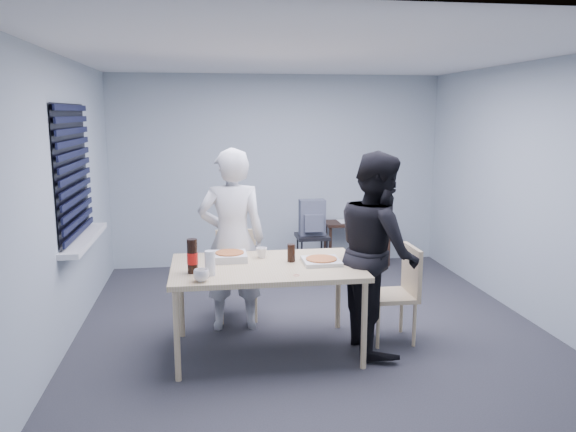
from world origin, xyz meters
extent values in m
plane|color=#2F2F34|center=(0.00, 0.00, 0.00)|extent=(5.00, 5.00, 0.00)
plane|color=white|center=(0.00, 0.00, 2.60)|extent=(5.00, 5.00, 0.00)
plane|color=#A4B1B8|center=(0.00, 2.50, 1.30)|extent=(4.50, 0.00, 4.50)
plane|color=#A4B1B8|center=(0.00, -2.50, 1.30)|extent=(4.50, 0.00, 4.50)
plane|color=#A4B1B8|center=(-2.25, 0.00, 1.30)|extent=(0.00, 5.00, 5.00)
plane|color=#A4B1B8|center=(2.25, 0.00, 1.30)|extent=(0.00, 5.00, 5.00)
plane|color=black|center=(-2.23, 0.40, 1.55)|extent=(0.00, 1.30, 1.30)
cube|color=black|center=(-2.21, 0.40, 1.55)|extent=(0.04, 1.30, 1.25)
cube|color=silver|center=(-2.16, 0.40, 0.89)|extent=(0.18, 1.42, 0.05)
cube|color=beige|center=(-0.49, -0.46, 0.77)|extent=(1.63, 1.03, 0.04)
cylinder|color=beige|center=(-1.24, -0.91, 0.37)|extent=(0.05, 0.05, 0.75)
cylinder|color=beige|center=(-1.24, 0.00, 0.37)|extent=(0.05, 0.05, 0.75)
cylinder|color=beige|center=(0.27, -0.91, 0.37)|extent=(0.05, 0.05, 0.75)
cylinder|color=beige|center=(0.27, 0.00, 0.37)|extent=(0.05, 0.05, 0.75)
cube|color=beige|center=(-0.69, 0.42, 0.43)|extent=(0.42, 0.42, 0.04)
cube|color=beige|center=(-0.69, 0.61, 0.67)|extent=(0.42, 0.04, 0.44)
cylinder|color=beige|center=(-0.86, 0.25, 0.21)|extent=(0.03, 0.03, 0.41)
cylinder|color=beige|center=(-0.86, 0.59, 0.21)|extent=(0.03, 0.03, 0.41)
cylinder|color=beige|center=(-0.52, 0.25, 0.21)|extent=(0.03, 0.03, 0.41)
cylinder|color=beige|center=(-0.52, 0.59, 0.21)|extent=(0.03, 0.03, 0.41)
cube|color=beige|center=(0.67, -0.38, 0.43)|extent=(0.42, 0.42, 0.04)
cube|color=beige|center=(0.86, -0.38, 0.67)|extent=(0.04, 0.42, 0.44)
cylinder|color=beige|center=(0.50, -0.55, 0.21)|extent=(0.03, 0.03, 0.41)
cylinder|color=beige|center=(0.50, -0.21, 0.21)|extent=(0.03, 0.03, 0.41)
cylinder|color=beige|center=(0.84, -0.55, 0.21)|extent=(0.03, 0.03, 0.41)
cylinder|color=beige|center=(0.84, -0.21, 0.21)|extent=(0.03, 0.03, 0.41)
imported|color=silver|center=(-0.75, 0.15, 0.89)|extent=(0.65, 0.42, 1.77)
imported|color=black|center=(0.49, -0.50, 0.89)|extent=(0.47, 0.86, 1.77)
cube|color=#331B14|center=(1.08, 2.28, 0.58)|extent=(0.91, 0.40, 0.04)
cylinder|color=#331B14|center=(0.67, 2.12, 0.28)|extent=(0.04, 0.04, 0.56)
cylinder|color=#331B14|center=(0.67, 2.44, 0.28)|extent=(0.04, 0.04, 0.56)
cylinder|color=#331B14|center=(1.50, 2.12, 0.28)|extent=(0.04, 0.04, 0.56)
cylinder|color=#331B14|center=(1.50, 2.44, 0.28)|extent=(0.04, 0.04, 0.56)
cube|color=black|center=(0.34, 1.75, 0.53)|extent=(0.40, 0.40, 0.04)
cylinder|color=black|center=(0.18, 1.59, 0.26)|extent=(0.04, 0.04, 0.51)
cylinder|color=black|center=(0.18, 1.91, 0.26)|extent=(0.04, 0.04, 0.51)
cylinder|color=black|center=(0.50, 1.59, 0.26)|extent=(0.04, 0.04, 0.51)
cylinder|color=black|center=(0.50, 1.91, 0.26)|extent=(0.04, 0.04, 0.51)
cube|color=slate|center=(0.34, 1.75, 0.78)|extent=(0.32, 0.17, 0.45)
cube|color=slate|center=(0.34, 1.63, 0.73)|extent=(0.24, 0.06, 0.22)
cube|color=silver|center=(-0.79, -0.25, 0.81)|extent=(0.30, 0.30, 0.03)
cube|color=silver|center=(-0.79, -0.25, 0.84)|extent=(0.30, 0.30, 0.03)
cylinder|color=#CC7F38|center=(-0.79, -0.25, 0.86)|extent=(0.25, 0.25, 0.01)
cube|color=silver|center=(0.00, -0.47, 0.81)|extent=(0.32, 0.32, 0.03)
cylinder|color=#CC7F38|center=(0.00, -0.47, 0.83)|extent=(0.27, 0.27, 0.01)
imported|color=white|center=(-1.04, -0.86, 0.84)|extent=(0.17, 0.17, 0.10)
imported|color=white|center=(-0.50, -0.20, 0.84)|extent=(0.10, 0.10, 0.09)
cylinder|color=black|center=(-0.26, -0.38, 0.87)|extent=(0.09, 0.09, 0.16)
cylinder|color=black|center=(-1.11, -0.61, 0.94)|extent=(0.09, 0.09, 0.28)
cylinder|color=red|center=(-1.11, -0.61, 0.92)|extent=(0.09, 0.09, 0.09)
cylinder|color=silver|center=(-0.97, -0.70, 0.89)|extent=(0.11, 0.11, 0.20)
torus|color=red|center=(-0.28, -0.81, 0.79)|extent=(0.05, 0.05, 0.00)
cube|color=white|center=(0.93, 2.31, 0.61)|extent=(0.28, 0.33, 0.00)
cube|color=black|center=(1.30, 2.31, 0.63)|extent=(0.15, 0.12, 0.06)
camera|label=1|loc=(-0.99, -5.13, 2.09)|focal=35.00mm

